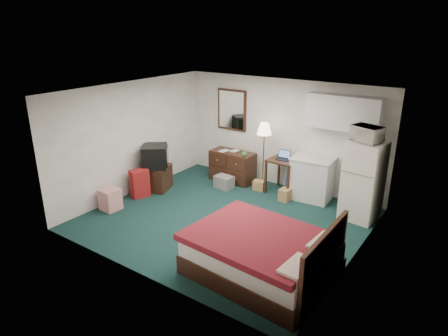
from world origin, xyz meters
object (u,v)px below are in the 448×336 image
Objects in this scene: kitchen_counter at (312,179)px; tv_stand at (156,178)px; suitcase at (140,183)px; floor_lamp at (263,156)px; fridge at (363,181)px; desk at (283,176)px; bed at (261,255)px; dresser at (232,166)px.

tv_stand is at bearing -157.41° from kitchen_counter.
floor_lamp is at bearing 64.29° from suitcase.
fridge reaches higher than floor_lamp.
desk reaches higher than tv_stand.
kitchen_counter reaches higher than suitcase.
suitcase is (-4.31, -1.77, -0.47)m from fridge.
bed is 3.33× the size of tv_stand.
desk is 0.87× the size of kitchen_counter.
floor_lamp is 2.36m from fridge.
desk is 2.91m from tv_stand.
bed is 3.98m from tv_stand.
kitchen_counter reaches higher than tv_stand.
tv_stand is 0.98× the size of suitcase.
kitchen_counter is (0.66, 0.06, 0.06)m from desk.
tv_stand is 0.53m from suitcase.
dresser is 1.76× the size of tv_stand.
tv_stand is (-1.15, -1.44, -0.09)m from dresser.
kitchen_counter reaches higher than bed.
desk is (0.53, 0.00, -0.38)m from floor_lamp.
dresser is at bearing -176.50° from floor_lamp.
bed reaches higher than tv_stand.
suitcase is at bearing -150.06° from kitchen_counter.
kitchen_counter is (1.18, 0.06, -0.32)m from floor_lamp.
tv_stand is (-3.67, 1.54, -0.05)m from bed.
desk is at bearing 57.55° from suitcase.
kitchen_counter is (2.00, 0.11, 0.09)m from dresser.
desk is at bearing 11.44° from tv_stand.
dresser is 3.20m from fridge.
floor_lamp is 1.23m from kitchen_counter.
kitchen_counter is 3.78m from suitcase.
dresser is 1.85m from tv_stand.
dresser is at bearing 134.26° from bed.
desk is 0.39× the size of bed.
fridge is 4.68m from suitcase.
dresser is 1.72× the size of suitcase.
kitchen_counter is at bearing 6.81° from tv_stand.
suitcase is at bearing -108.24° from tv_stand.
desk is 1.30× the size of tv_stand.
fridge is at bearing -3.56° from tv_stand.
dresser is at bearing -174.22° from desk.
fridge is (3.17, -0.21, 0.42)m from dresser.
dresser is 2.28m from suitcase.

